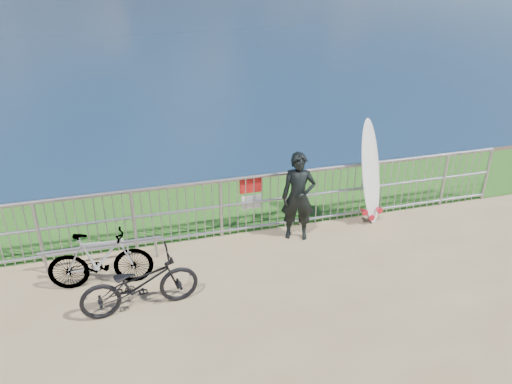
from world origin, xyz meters
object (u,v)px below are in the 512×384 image
object	(u,v)px
surfer	(298,197)
bicycle_near	(140,283)
bicycle_far	(100,259)
surfboard	(371,176)

from	to	relation	value
surfer	bicycle_near	world-z (taller)	surfer
bicycle_far	surfer	bearing A→B (deg)	-75.92
surfer	surfboard	world-z (taller)	surfboard
surfboard	bicycle_near	xyz separation A→B (m)	(-4.31, -1.50, -0.48)
surfer	bicycle_far	xyz separation A→B (m)	(-3.35, -0.55, -0.33)
surfboard	surfer	bearing A→B (deg)	-171.37
surfer	surfboard	bearing A→B (deg)	28.96
surfer	bicycle_far	size ratio (longest dim) A/B	1.03
surfboard	bicycle_far	distance (m)	4.92
surfboard	bicycle_far	size ratio (longest dim) A/B	1.28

